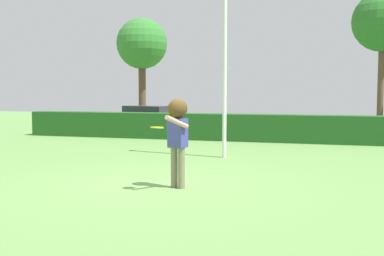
{
  "coord_description": "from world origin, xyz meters",
  "views": [
    {
      "loc": [
        3.54,
        -9.25,
        1.97
      ],
      "look_at": [
        0.49,
        0.85,
        1.15
      ],
      "focal_mm": 44.66,
      "sensor_mm": 36.0,
      "label": 1
    }
  ],
  "objects_px": {
    "person": "(177,129)",
    "parked_car_red": "(150,117)",
    "birch_tree": "(383,22)",
    "maple_tree": "(142,45)",
    "lamppost": "(225,40)",
    "frisbee": "(157,127)"
  },
  "relations": [
    {
      "from": "birch_tree",
      "to": "maple_tree",
      "type": "xyz_separation_m",
      "value": [
        -12.19,
        0.11,
        -0.7
      ]
    },
    {
      "from": "person",
      "to": "frisbee",
      "type": "height_order",
      "value": "person"
    },
    {
      "from": "lamppost",
      "to": "maple_tree",
      "type": "xyz_separation_m",
      "value": [
        -7.04,
        10.56,
        1.03
      ]
    },
    {
      "from": "person",
      "to": "frisbee",
      "type": "bearing_deg",
      "value": -122.83
    },
    {
      "from": "frisbee",
      "to": "birch_tree",
      "type": "height_order",
      "value": "birch_tree"
    },
    {
      "from": "person",
      "to": "birch_tree",
      "type": "height_order",
      "value": "birch_tree"
    },
    {
      "from": "maple_tree",
      "to": "birch_tree",
      "type": "bearing_deg",
      "value": -0.52
    },
    {
      "from": "person",
      "to": "lamppost",
      "type": "height_order",
      "value": "lamppost"
    },
    {
      "from": "lamppost",
      "to": "frisbee",
      "type": "bearing_deg",
      "value": -92.07
    },
    {
      "from": "frisbee",
      "to": "birch_tree",
      "type": "xyz_separation_m",
      "value": [
        5.33,
        15.53,
        3.91
      ]
    },
    {
      "from": "lamppost",
      "to": "parked_car_red",
      "type": "xyz_separation_m",
      "value": [
        -5.63,
        8.11,
        -2.75
      ]
    },
    {
      "from": "lamppost",
      "to": "birch_tree",
      "type": "height_order",
      "value": "birch_tree"
    },
    {
      "from": "parked_car_red",
      "to": "birch_tree",
      "type": "distance_m",
      "value": 11.91
    },
    {
      "from": "lamppost",
      "to": "parked_car_red",
      "type": "distance_m",
      "value": 10.25
    },
    {
      "from": "lamppost",
      "to": "birch_tree",
      "type": "xyz_separation_m",
      "value": [
        5.15,
        10.45,
        1.73
      ]
    },
    {
      "from": "lamppost",
      "to": "maple_tree",
      "type": "bearing_deg",
      "value": 123.68
    },
    {
      "from": "person",
      "to": "parked_car_red",
      "type": "xyz_separation_m",
      "value": [
        -5.73,
        12.76,
        -0.52
      ]
    },
    {
      "from": "frisbee",
      "to": "maple_tree",
      "type": "height_order",
      "value": "maple_tree"
    },
    {
      "from": "lamppost",
      "to": "birch_tree",
      "type": "relative_size",
      "value": 0.94
    },
    {
      "from": "person",
      "to": "lamppost",
      "type": "xyz_separation_m",
      "value": [
        -0.09,
        4.65,
        2.23
      ]
    },
    {
      "from": "birch_tree",
      "to": "maple_tree",
      "type": "relative_size",
      "value": 1.12
    },
    {
      "from": "person",
      "to": "maple_tree",
      "type": "distance_m",
      "value": 17.11
    }
  ]
}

